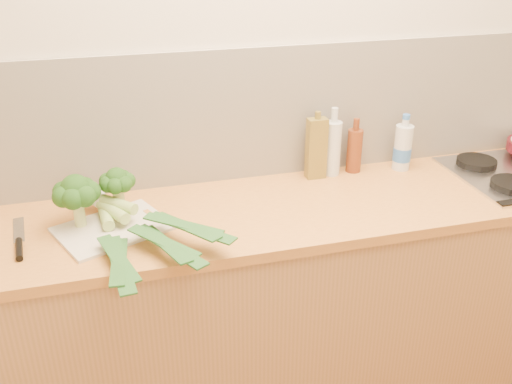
% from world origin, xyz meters
% --- Properties ---
extents(room_shell, '(3.50, 3.50, 3.50)m').
position_xyz_m(room_shell, '(0.00, 1.49, 1.17)').
color(room_shell, beige).
rests_on(room_shell, ground).
extents(counter, '(3.20, 0.62, 0.90)m').
position_xyz_m(counter, '(0.00, 1.20, 0.45)').
color(counter, '#B07B49').
rests_on(counter, ground).
extents(chopping_board, '(0.44, 0.39, 0.01)m').
position_xyz_m(chopping_board, '(-0.69, 1.18, 0.91)').
color(chopping_board, beige).
rests_on(chopping_board, counter).
extents(broccoli_left, '(0.16, 0.17, 0.19)m').
position_xyz_m(broccoli_left, '(-0.79, 1.22, 1.04)').
color(broccoli_left, '#B3C271').
rests_on(broccoli_left, chopping_board).
extents(broccoli_right, '(0.13, 0.13, 0.18)m').
position_xyz_m(broccoli_right, '(-0.65, 1.29, 1.03)').
color(broccoli_right, '#B3C271').
rests_on(broccoli_right, chopping_board).
extents(leek_front, '(0.13, 0.72, 0.04)m').
position_xyz_m(leek_front, '(-0.70, 1.16, 0.93)').
color(leek_front, white).
rests_on(leek_front, chopping_board).
extents(leek_mid, '(0.38, 0.64, 0.04)m').
position_xyz_m(leek_mid, '(-0.65, 1.16, 0.95)').
color(leek_mid, white).
rests_on(leek_mid, chopping_board).
extents(leek_back, '(0.50, 0.53, 0.04)m').
position_xyz_m(leek_back, '(-0.61, 1.18, 0.97)').
color(leek_back, white).
rests_on(leek_back, chopping_board).
extents(chefs_knife, '(0.06, 0.31, 0.02)m').
position_xyz_m(chefs_knife, '(-0.99, 1.15, 0.91)').
color(chefs_knife, silver).
rests_on(chefs_knife, counter).
extents(oil_tin, '(0.08, 0.05, 0.29)m').
position_xyz_m(oil_tin, '(0.16, 1.41, 1.03)').
color(oil_tin, olive).
rests_on(oil_tin, counter).
extents(glass_bottle, '(0.07, 0.07, 0.29)m').
position_xyz_m(glass_bottle, '(0.23, 1.43, 1.02)').
color(glass_bottle, silver).
rests_on(glass_bottle, counter).
extents(amber_bottle, '(0.06, 0.06, 0.24)m').
position_xyz_m(amber_bottle, '(0.34, 1.43, 1.00)').
color(amber_bottle, '#672E13').
rests_on(amber_bottle, counter).
extents(water_bottle, '(0.08, 0.08, 0.23)m').
position_xyz_m(water_bottle, '(0.55, 1.40, 0.99)').
color(water_bottle, silver).
rests_on(water_bottle, counter).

